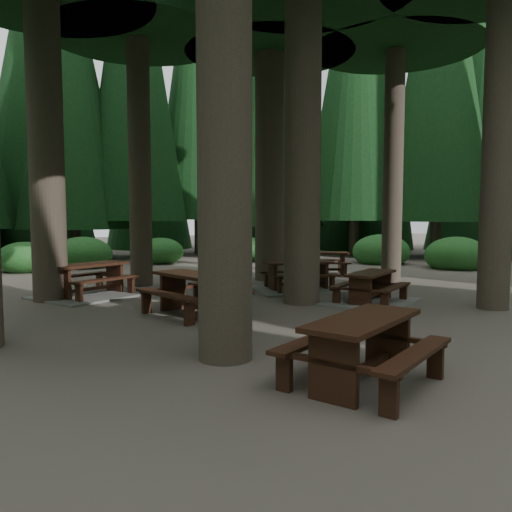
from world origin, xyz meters
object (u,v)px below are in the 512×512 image
picnic_table_b (194,288)px  picnic_table_c (298,280)px  picnic_table_f (90,285)px  picnic_table_d (322,260)px  picnic_table_e (363,340)px  picnic_table_a (371,293)px

picnic_table_b → picnic_table_c: (3.80, 1.71, -0.29)m
picnic_table_b → picnic_table_c: picnic_table_b is taller
picnic_table_c → picnic_table_f: bearing=176.1°
picnic_table_d → picnic_table_e: (-6.56, -9.25, 0.02)m
picnic_table_e → picnic_table_b: bearing=67.7°
picnic_table_a → picnic_table_f: 6.91m
picnic_table_b → picnic_table_e: bearing=169.0°
picnic_table_b → picnic_table_c: bearing=-77.5°
picnic_table_c → picnic_table_f: (-5.13, 1.77, 0.02)m
picnic_table_a → picnic_table_c: bearing=69.9°
picnic_table_b → picnic_table_e: picnic_table_b is taller
picnic_table_d → picnic_table_b: bearing=-116.6°
picnic_table_c → picnic_table_d: bearing=57.8°
picnic_table_e → picnic_table_f: picnic_table_f is taller
picnic_table_d → picnic_table_f: picnic_table_f is taller
picnic_table_d → picnic_table_e: size_ratio=0.98×
picnic_table_a → picnic_table_d: size_ratio=1.19×
picnic_table_e → picnic_table_c: bearing=37.7°
picnic_table_a → picnic_table_e: 5.80m
picnic_table_c → picnic_table_f: picnic_table_f is taller
picnic_table_c → picnic_table_f: 5.43m
picnic_table_f → picnic_table_a: bearing=-62.6°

